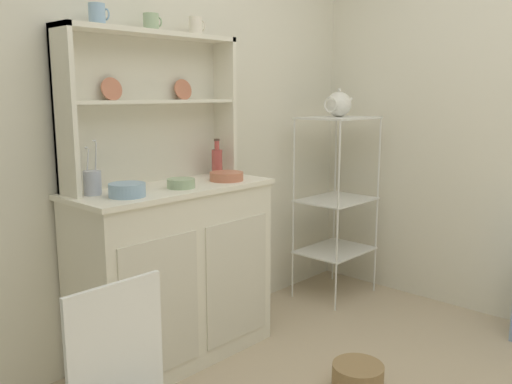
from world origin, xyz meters
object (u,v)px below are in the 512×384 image
(hutch_shelf_unit, at_px, (149,97))
(cup_sky_0, at_px, (97,14))
(porcelain_teapot, at_px, (339,104))
(bowl_mixing_large, at_px, (127,190))
(utensil_jar, at_px, (92,182))
(bakers_rack, at_px, (336,188))
(jam_bottle, at_px, (217,161))
(floor_basket, at_px, (358,378))
(hutch_cabinet, at_px, (174,272))

(hutch_shelf_unit, distance_m, cup_sky_0, 0.47)
(cup_sky_0, xyz_separation_m, porcelain_teapot, (1.60, -0.21, -0.42))
(porcelain_teapot, bearing_deg, cup_sky_0, 172.55)
(hutch_shelf_unit, height_order, bowl_mixing_large, hutch_shelf_unit)
(utensil_jar, bearing_deg, bakers_rack, -5.57)
(bakers_rack, height_order, jam_bottle, bakers_rack)
(hutch_shelf_unit, height_order, floor_basket, hutch_shelf_unit)
(hutch_shelf_unit, relative_size, porcelain_teapot, 3.88)
(bakers_rack, distance_m, jam_bottle, 0.97)
(cup_sky_0, relative_size, utensil_jar, 0.38)
(hutch_cabinet, distance_m, cup_sky_0, 1.29)
(hutch_cabinet, xyz_separation_m, utensil_jar, (-0.39, 0.08, 0.50))
(hutch_shelf_unit, distance_m, floor_basket, 1.70)
(hutch_cabinet, bearing_deg, bowl_mixing_large, -166.59)
(jam_bottle, bearing_deg, hutch_cabinet, -167.50)
(bowl_mixing_large, xyz_separation_m, utensil_jar, (-0.08, 0.15, 0.03))
(jam_bottle, bearing_deg, bakers_rack, -10.66)
(hutch_shelf_unit, distance_m, porcelain_teapot, 1.34)
(utensil_jar, relative_size, porcelain_teapot, 0.98)
(hutch_cabinet, relative_size, porcelain_teapot, 4.16)
(cup_sky_0, bearing_deg, bakers_rack, -7.44)
(hutch_shelf_unit, relative_size, floor_basket, 4.12)
(cup_sky_0, bearing_deg, utensil_jar, -155.36)
(hutch_cabinet, height_order, jam_bottle, jam_bottle)
(bowl_mixing_large, bearing_deg, hutch_cabinet, 13.41)
(hutch_shelf_unit, xyz_separation_m, bakers_rack, (1.31, -0.25, -0.61))
(bakers_rack, relative_size, porcelain_teapot, 4.81)
(hutch_shelf_unit, relative_size, bowl_mixing_large, 6.01)
(porcelain_teapot, bearing_deg, floor_basket, -140.05)
(hutch_cabinet, xyz_separation_m, bakers_rack, (1.31, -0.09, 0.28))
(hutch_cabinet, xyz_separation_m, hutch_shelf_unit, (0.00, 0.16, 0.88))
(floor_basket, distance_m, utensil_jar, 1.52)
(bakers_rack, distance_m, cup_sky_0, 1.89)
(floor_basket, bearing_deg, utensil_jar, 127.97)
(jam_bottle, bearing_deg, bowl_mixing_large, -167.10)
(hutch_shelf_unit, relative_size, bakers_rack, 0.81)
(cup_sky_0, bearing_deg, floor_basket, -56.94)
(jam_bottle, relative_size, porcelain_teapot, 0.82)
(hutch_shelf_unit, xyz_separation_m, porcelain_teapot, (1.31, -0.25, -0.05))
(cup_sky_0, xyz_separation_m, jam_bottle, (0.68, -0.04, -0.72))
(hutch_cabinet, height_order, utensil_jar, utensil_jar)
(bakers_rack, relative_size, cup_sky_0, 12.90)
(hutch_cabinet, height_order, hutch_shelf_unit, hutch_shelf_unit)
(hutch_cabinet, xyz_separation_m, porcelain_teapot, (1.31, -0.09, 0.83))
(bakers_rack, distance_m, bowl_mixing_large, 1.63)
(bakers_rack, relative_size, floor_basket, 5.10)
(jam_bottle, xyz_separation_m, porcelain_teapot, (0.92, -0.17, 0.30))
(jam_bottle, bearing_deg, floor_basket, -91.64)
(jam_bottle, height_order, utensil_jar, utensil_jar)
(porcelain_teapot, bearing_deg, hutch_shelf_unit, 169.12)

